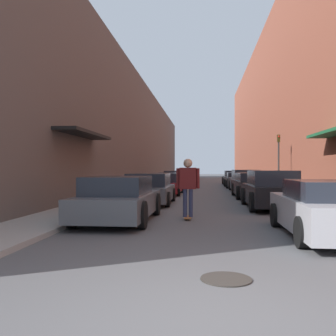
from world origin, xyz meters
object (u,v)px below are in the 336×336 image
parked_car_left_4 (175,178)px  traffic_light (279,156)px  parked_car_left_0 (119,199)px  parked_car_right_0 (326,209)px  parked_car_right_5 (233,178)px  skateboarder (188,182)px  parked_car_left_5 (180,177)px  parked_car_right_3 (245,181)px  parked_car_left_3 (171,181)px  parked_car_left_2 (164,184)px  parked_car_left_1 (149,189)px  parked_car_right_1 (271,190)px  manhole_cover (226,279)px  parked_car_right_2 (252,185)px  parked_car_right_4 (238,180)px

parked_car_left_4 → traffic_light: size_ratio=1.36×
parked_car_left_0 → parked_car_right_0: bearing=-21.3°
parked_car_right_5 → skateboarder: 23.68m
parked_car_left_5 → parked_car_right_3: 14.56m
parked_car_left_3 → parked_car_left_2: bearing=-88.7°
parked_car_left_0 → parked_car_left_4: 21.78m
parked_car_left_1 → skateboarder: (1.83, -4.61, 0.49)m
parked_car_right_1 → parked_car_left_1: bearing=164.8°
parked_car_left_5 → manhole_cover: 33.47m
parked_car_left_0 → parked_car_right_2: 10.34m
parked_car_right_1 → skateboarder: (-3.00, -3.30, 0.42)m
parked_car_right_2 → traffic_light: (2.09, 3.84, 1.63)m
parked_car_right_3 → parked_car_right_2: bearing=-92.3°
parked_car_left_0 → parked_car_right_4: (5.08, 18.98, -0.04)m
parked_car_right_1 → traffic_light: (2.05, 9.08, 1.57)m
parked_car_left_5 → parked_car_right_0: 30.38m
parked_car_left_2 → parked_car_right_2: (4.78, -1.84, 0.04)m
parked_car_right_0 → parked_car_right_3: bearing=90.0°
parked_car_left_1 → skateboarder: bearing=-68.3°
parked_car_left_1 → parked_car_left_3: parked_car_left_1 is taller
parked_car_left_4 → parked_car_right_1: bearing=-74.4°
parked_car_left_3 → traffic_light: (7.00, -3.83, 1.67)m
parked_car_left_2 → parked_car_left_4: (-0.17, 10.83, 0.05)m
parked_car_left_5 → parked_car_right_1: parked_car_right_1 is taller
parked_car_left_4 → parked_car_right_2: size_ratio=1.01×
parked_car_left_3 → parked_car_left_5: 11.18m
parked_car_right_5 → parked_car_left_5: bearing=142.4°
parked_car_left_2 → parked_car_left_4: 10.84m
parked_car_left_1 → traffic_light: size_ratio=1.22×
parked_car_left_3 → skateboarder: bearing=-83.1°
parked_car_left_4 → parked_car_right_1: size_ratio=1.05×
parked_car_left_3 → parked_car_right_0: 19.45m
parked_car_left_0 → traffic_light: bearing=61.6°
parked_car_left_2 → manhole_cover: bearing=-81.0°
parked_car_right_1 → skateboarder: bearing=-132.2°
parked_car_left_4 → parked_car_right_2: parked_car_left_4 is taller
parked_car_left_1 → parked_car_left_4: (-0.16, 16.61, 0.03)m
parked_car_right_0 → parked_car_left_2: bearing=111.1°
parked_car_right_1 → parked_car_left_3: bearing=111.0°
parked_car_left_2 → manhole_cover: parked_car_left_2 is taller
parked_car_left_3 → parked_car_right_4: size_ratio=1.01×
parked_car_left_0 → parked_car_right_3: bearing=70.4°
manhole_cover → parked_car_left_3: bearing=97.0°
parked_car_left_2 → parked_car_right_4: bearing=58.3°
parked_car_right_3 → manhole_cover: size_ratio=5.88×
parked_car_right_2 → parked_car_left_5: bearing=104.7°
parked_car_left_2 → parked_car_right_1: size_ratio=1.03×
parked_car_left_2 → parked_car_right_3: size_ratio=1.12×
parked_car_left_5 → parked_car_right_3: size_ratio=1.13×
parked_car_left_4 → skateboarder: size_ratio=2.61×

